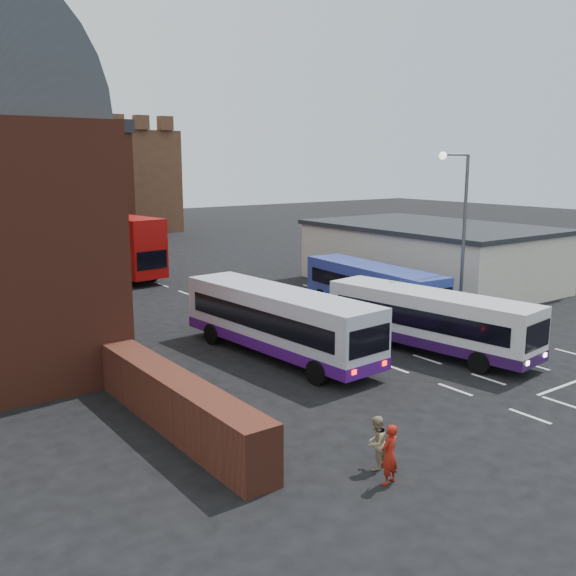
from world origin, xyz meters
TOP-DOWN VIEW (x-y plane):
  - ground at (0.00, 0.00)m, footprint 180.00×180.00m
  - forecourt_wall at (-10.20, 2.00)m, footprint 1.20×10.00m
  - cream_building at (15.00, 14.00)m, footprint 10.40×16.40m
  - castle_keep at (6.00, 66.00)m, footprint 22.00×22.00m
  - bus_white_outbound at (-2.96, 6.66)m, footprint 3.32×11.02m
  - bus_white_inbound at (2.97, 3.23)m, footprint 3.72×10.27m
  - bus_blue at (6.00, 10.10)m, footprint 3.19×10.22m
  - bus_red_double at (-1.55, 30.29)m, footprint 4.00×11.76m
  - street_lamp at (8.30, 6.11)m, footprint 1.78×0.68m
  - pedestrian_red at (-7.18, -4.47)m, footprint 0.68×0.51m
  - pedestrian_beige at (-6.86, -3.64)m, footprint 0.91×0.81m

SIDE VIEW (x-z plane):
  - ground at x=0.00m, z-range 0.00..0.00m
  - pedestrian_beige at x=-6.86m, z-range 0.00..1.55m
  - pedestrian_red at x=-7.18m, z-range 0.00..1.68m
  - forecourt_wall at x=-10.20m, z-range 0.00..1.80m
  - bus_white_inbound at x=2.97m, z-range 0.25..2.99m
  - bus_blue at x=6.00m, z-range 0.25..2.99m
  - bus_white_outbound at x=-2.96m, z-range 0.27..3.23m
  - cream_building at x=15.00m, z-range 0.03..4.28m
  - bus_red_double at x=-1.55m, z-range 0.14..4.76m
  - street_lamp at x=8.30m, z-range 0.93..9.91m
  - castle_keep at x=6.00m, z-range 0.00..12.00m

